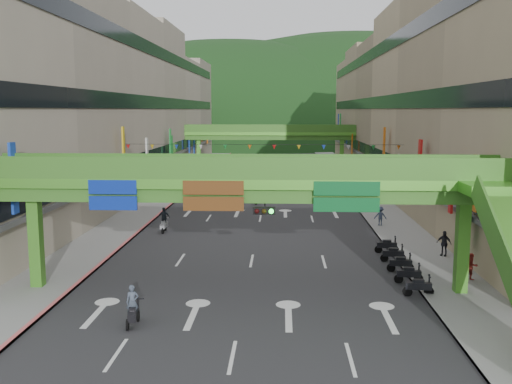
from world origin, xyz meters
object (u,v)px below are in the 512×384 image
Objects in this scene: scooter_rider_mid at (256,194)px; car_silver at (222,169)px; scooter_rider_near at (133,308)px; overpass_near at (263,195)px; car_yellow at (258,173)px; pedestrian_red at (471,270)px.

car_silver is at bearing 103.26° from scooter_rider_mid.
scooter_rider_mid is at bearing 83.18° from scooter_rider_near.
overpass_near is at bearing -72.39° from car_silver.
scooter_rider_near is 0.93× the size of scooter_rider_mid.
car_yellow is 2.77× the size of pedestrian_red.
scooter_rider_near is 32.95m from scooter_rider_mid.
overpass_near is at bearing 38.25° from scooter_rider_near.
overpass_near reaches higher than car_yellow.
scooter_rider_near is 0.44× the size of car_yellow.
car_yellow is at bearing -33.52° from car_silver.
scooter_rider_near is at bearing -170.67° from pedestrian_red.
scooter_rider_mid reaches higher than car_yellow.
car_yellow is at bearing 86.60° from scooter_rider_near.
car_silver is 55.82m from pedestrian_red.
overpass_near is 55.79m from car_silver.
car_silver is 1.01× the size of car_yellow.
pedestrian_red is at bearing -70.40° from car_yellow.
pedestrian_red is (19.20, -52.42, 0.06)m from car_silver.
pedestrian_red is (16.82, 7.00, -0.08)m from scooter_rider_near.
car_silver is at bearing 96.85° from pedestrian_red.
car_yellow is at bearing 92.68° from overpass_near.
scooter_rider_mid is (3.91, 32.71, 0.18)m from scooter_rider_near.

